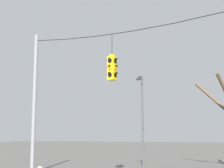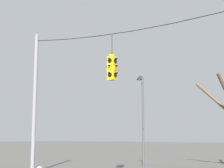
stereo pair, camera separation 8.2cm
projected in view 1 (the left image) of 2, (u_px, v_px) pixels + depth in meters
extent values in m
cylinder|color=gray|center=(34.00, 103.00, 18.22)|extent=(0.21, 0.21, 7.30)
sphere|color=gray|center=(37.00, 36.00, 18.78)|extent=(0.17, 0.17, 0.17)
cylinder|color=black|center=(50.00, 40.00, 18.19)|extent=(2.00, 0.03, 0.26)
cylinder|color=black|center=(80.00, 38.00, 17.10)|extent=(2.00, 0.03, 0.19)
cylinder|color=black|center=(113.00, 34.00, 16.03)|extent=(2.00, 0.03, 0.11)
cylinder|color=black|center=(152.00, 27.00, 14.96)|extent=(2.00, 0.03, 0.03)
cylinder|color=black|center=(197.00, 18.00, 13.91)|extent=(2.00, 0.03, 0.11)
cube|color=yellow|center=(112.00, 68.00, 15.82)|extent=(0.34, 0.34, 1.10)
cube|color=yellow|center=(112.00, 56.00, 15.91)|extent=(0.19, 0.19, 0.10)
cylinder|color=black|center=(112.00, 44.00, 16.00)|extent=(0.02, 0.02, 0.98)
cylinder|color=black|center=(110.00, 61.00, 15.72)|extent=(0.20, 0.03, 0.20)
cylinder|color=black|center=(109.00, 58.00, 15.69)|extent=(0.07, 0.12, 0.07)
cylinder|color=orange|center=(110.00, 68.00, 15.67)|extent=(0.20, 0.03, 0.20)
cylinder|color=black|center=(109.00, 66.00, 15.64)|extent=(0.07, 0.12, 0.07)
cylinder|color=black|center=(110.00, 75.00, 15.62)|extent=(0.20, 0.03, 0.20)
cylinder|color=black|center=(109.00, 73.00, 15.59)|extent=(0.07, 0.12, 0.07)
cylinder|color=black|center=(114.00, 62.00, 16.03)|extent=(0.20, 0.03, 0.20)
cylinder|color=black|center=(115.00, 60.00, 16.08)|extent=(0.07, 0.12, 0.07)
cylinder|color=orange|center=(114.00, 69.00, 15.98)|extent=(0.20, 0.03, 0.20)
cylinder|color=black|center=(115.00, 67.00, 16.03)|extent=(0.07, 0.12, 0.07)
cylinder|color=black|center=(114.00, 76.00, 15.92)|extent=(0.20, 0.03, 0.20)
cylinder|color=black|center=(115.00, 74.00, 15.98)|extent=(0.07, 0.12, 0.07)
cylinder|color=black|center=(109.00, 62.00, 15.97)|extent=(0.03, 0.20, 0.20)
cylinder|color=black|center=(108.00, 60.00, 16.01)|extent=(0.12, 0.07, 0.07)
cylinder|color=orange|center=(109.00, 69.00, 15.92)|extent=(0.03, 0.20, 0.20)
cylinder|color=black|center=(108.00, 67.00, 15.96)|extent=(0.12, 0.07, 0.07)
cylinder|color=black|center=(109.00, 76.00, 15.87)|extent=(0.03, 0.20, 0.20)
cylinder|color=black|center=(108.00, 74.00, 15.91)|extent=(0.12, 0.07, 0.07)
cylinder|color=black|center=(115.00, 61.00, 15.77)|extent=(0.03, 0.20, 0.20)
cylinder|color=black|center=(116.00, 59.00, 15.76)|extent=(0.12, 0.07, 0.07)
cylinder|color=orange|center=(115.00, 68.00, 15.72)|extent=(0.03, 0.20, 0.20)
cylinder|color=black|center=(116.00, 66.00, 15.71)|extent=(0.12, 0.07, 0.07)
cylinder|color=black|center=(115.00, 75.00, 15.67)|extent=(0.03, 0.20, 0.20)
cylinder|color=black|center=(116.00, 73.00, 15.66)|extent=(0.12, 0.07, 0.07)
cylinder|color=#515156|center=(143.00, 122.00, 20.35)|extent=(0.12, 0.12, 5.48)
cylinder|color=#515156|center=(140.00, 77.00, 20.59)|extent=(0.07, 0.40, 0.07)
cone|color=#232328|center=(139.00, 78.00, 20.40)|extent=(0.37, 0.37, 0.22)
sphere|color=silver|center=(139.00, 80.00, 20.39)|extent=(0.17, 0.17, 0.17)
cylinder|color=brown|center=(216.00, 101.00, 21.67)|extent=(2.58, 0.26, 2.54)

